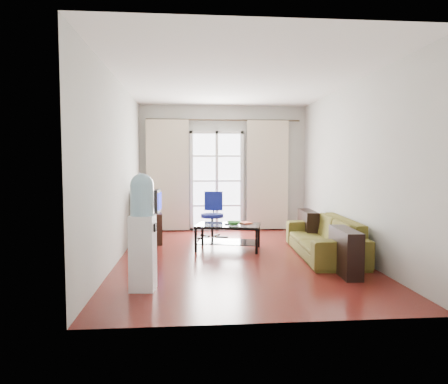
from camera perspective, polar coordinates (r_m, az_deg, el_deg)
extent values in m
plane|color=maroon|center=(6.28, 1.92, -9.23)|extent=(5.20, 5.20, 0.00)
plane|color=white|center=(6.25, 1.98, 15.65)|extent=(5.20, 5.20, 0.00)
cube|color=#B6B6AD|center=(8.70, -0.08, 3.42)|extent=(3.60, 0.02, 2.70)
cube|color=#B6B6AD|center=(3.55, 6.93, 2.55)|extent=(3.60, 0.02, 2.70)
cube|color=#B6B6AD|center=(6.17, -14.92, 3.05)|extent=(0.02, 5.20, 2.70)
cube|color=#B6B6AD|center=(6.58, 17.74, 3.04)|extent=(0.02, 5.20, 2.70)
cube|color=white|center=(8.66, -1.05, 1.60)|extent=(1.01, 0.02, 2.04)
cube|color=white|center=(8.64, -1.04, 1.59)|extent=(1.16, 0.06, 2.15)
cylinder|color=#4C3F2D|center=(8.66, -0.03, 10.25)|extent=(3.30, 0.04, 0.04)
cube|color=beige|center=(8.57, -8.04, 2.37)|extent=(0.90, 0.07, 2.35)
cube|color=beige|center=(8.72, 6.22, 2.41)|extent=(0.90, 0.07, 2.35)
cube|color=#959597|center=(8.78, 5.19, -3.27)|extent=(0.64, 0.12, 0.64)
imported|color=brown|center=(6.48, 14.02, -6.23)|extent=(2.15, 1.04, 0.60)
cube|color=silver|center=(6.72, 0.60, -4.70)|extent=(1.17, 0.83, 0.01)
cube|color=black|center=(6.77, 0.60, -7.14)|extent=(1.09, 0.76, 0.01)
cube|color=black|center=(6.58, -4.05, -6.76)|extent=(0.05, 0.05, 0.42)
cube|color=black|center=(6.44, 4.68, -7.00)|extent=(0.05, 0.05, 0.42)
cube|color=black|center=(7.10, -3.09, -5.96)|extent=(0.05, 0.05, 0.42)
cube|color=black|center=(6.97, 4.98, -6.16)|extent=(0.05, 0.05, 0.42)
imported|color=#338E49|center=(6.65, 1.43, -4.49)|extent=(0.34, 0.34, 0.06)
imported|color=#A52A14|center=(6.80, 2.55, -4.46)|extent=(0.32, 0.33, 0.02)
cube|color=black|center=(6.69, 0.79, -4.61)|extent=(0.17, 0.08, 0.02)
cube|color=black|center=(7.51, -10.89, -4.96)|extent=(0.60, 0.81, 0.56)
cube|color=black|center=(7.40, -10.83, -1.29)|extent=(0.45, 0.49, 0.42)
cube|color=#0C19E5|center=(7.36, -9.19, -1.29)|extent=(0.04, 0.37, 0.31)
cube|color=black|center=(7.43, -12.22, -1.28)|extent=(0.15, 0.32, 0.27)
cylinder|color=black|center=(7.74, -1.70, -5.00)|extent=(0.05, 0.05, 0.46)
cylinder|color=navy|center=(7.71, -1.70, -3.40)|extent=(0.44, 0.44, 0.07)
cube|color=navy|center=(7.87, -1.51, -1.28)|extent=(0.36, 0.12, 0.38)
cube|color=white|center=(4.69, -11.52, -8.51)|extent=(0.30, 0.30, 0.86)
cylinder|color=#8DC0DB|center=(4.59, -11.62, -1.17)|extent=(0.26, 0.26, 0.34)
sphere|color=#8DC0DB|center=(4.58, -11.65, 0.97)|extent=(0.26, 0.26, 0.26)
cube|color=black|center=(4.60, -9.91, -4.99)|extent=(0.05, 0.11, 0.09)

